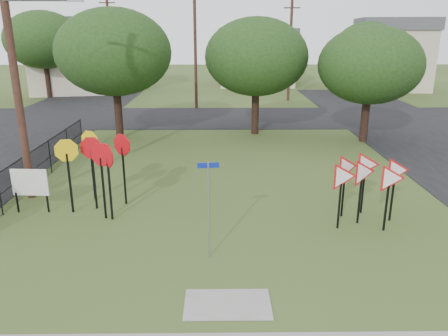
# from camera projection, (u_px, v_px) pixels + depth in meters

# --- Properties ---
(ground) EXTENTS (140.00, 140.00, 0.00)m
(ground) POSITION_uv_depth(u_px,v_px,m) (226.00, 254.00, 12.36)
(ground) COLOR #32491B
(street_far) EXTENTS (60.00, 8.00, 0.02)m
(street_far) POSITION_uv_depth(u_px,v_px,m) (222.00, 118.00, 31.41)
(street_far) COLOR black
(street_far) RESTS_ON ground
(curb_pad) EXTENTS (2.00, 1.20, 0.02)m
(curb_pad) POSITION_uv_depth(u_px,v_px,m) (228.00, 304.00, 10.07)
(curb_pad) COLOR gray
(curb_pad) RESTS_ON ground
(street_name_sign) EXTENTS (0.57, 0.08, 2.75)m
(street_name_sign) POSITION_uv_depth(u_px,v_px,m) (209.00, 204.00, 11.73)
(street_name_sign) COLOR gray
(street_name_sign) RESTS_ON ground
(stop_sign_cluster) EXTENTS (2.43, 2.41, 2.62)m
(stop_sign_cluster) POSITION_uv_depth(u_px,v_px,m) (97.00, 157.00, 14.81)
(stop_sign_cluster) COLOR black
(stop_sign_cluster) RESTS_ON ground
(yield_sign_cluster) EXTENTS (2.85, 1.51, 2.23)m
(yield_sign_cluster) POSITION_uv_depth(u_px,v_px,m) (366.00, 174.00, 13.94)
(yield_sign_cluster) COLOR black
(yield_sign_cluster) RESTS_ON ground
(info_board) EXTENTS (1.25, 0.11, 1.57)m
(info_board) POSITION_uv_depth(u_px,v_px,m) (30.00, 184.00, 14.87)
(info_board) COLOR black
(info_board) RESTS_ON ground
(utility_pole_main) EXTENTS (3.55, 0.33, 10.00)m
(utility_pole_main) POSITION_uv_depth(u_px,v_px,m) (14.00, 56.00, 14.98)
(utility_pole_main) COLOR #43281F
(utility_pole_main) RESTS_ON ground
(far_pole_a) EXTENTS (1.40, 0.24, 9.00)m
(far_pole_a) POSITION_uv_depth(u_px,v_px,m) (195.00, 49.00, 33.81)
(far_pole_a) COLOR #43281F
(far_pole_a) RESTS_ON ground
(far_pole_b) EXTENTS (1.40, 0.24, 8.50)m
(far_pole_b) POSITION_uv_depth(u_px,v_px,m) (290.00, 50.00, 37.79)
(far_pole_b) COLOR #43281F
(far_pole_b) RESTS_ON ground
(far_pole_c) EXTENTS (1.40, 0.24, 9.00)m
(far_pole_c) POSITION_uv_depth(u_px,v_px,m) (110.00, 46.00, 39.44)
(far_pole_c) COLOR #43281F
(far_pole_c) RESTS_ON ground
(fence_run) EXTENTS (0.05, 11.55, 1.50)m
(fence_run) POSITION_uv_depth(u_px,v_px,m) (40.00, 164.00, 17.99)
(fence_run) COLOR black
(fence_run) RESTS_ON ground
(house_left) EXTENTS (10.58, 8.88, 7.20)m
(house_left) POSITION_uv_depth(u_px,v_px,m) (80.00, 55.00, 43.49)
(house_left) COLOR beige
(house_left) RESTS_ON ground
(house_mid) EXTENTS (8.40, 8.40, 6.20)m
(house_mid) POSITION_uv_depth(u_px,v_px,m) (256.00, 56.00, 49.56)
(house_mid) COLOR beige
(house_mid) RESTS_ON ground
(house_right) EXTENTS (8.30, 8.30, 7.20)m
(house_right) POSITION_uv_depth(u_px,v_px,m) (392.00, 54.00, 45.75)
(house_right) COLOR beige
(house_right) RESTS_ON ground
(tree_near_left) EXTENTS (6.40, 6.40, 7.27)m
(tree_near_left) POSITION_uv_depth(u_px,v_px,m) (114.00, 52.00, 24.16)
(tree_near_left) COLOR black
(tree_near_left) RESTS_ON ground
(tree_near_mid) EXTENTS (6.00, 6.00, 6.80)m
(tree_near_mid) POSITION_uv_depth(u_px,v_px,m) (256.00, 57.00, 25.30)
(tree_near_mid) COLOR black
(tree_near_mid) RESTS_ON ground
(tree_near_right) EXTENTS (5.60, 5.60, 6.33)m
(tree_near_right) POSITION_uv_depth(u_px,v_px,m) (370.00, 65.00, 23.55)
(tree_near_right) COLOR black
(tree_near_right) RESTS_ON ground
(tree_far_left) EXTENTS (6.80, 6.80, 7.73)m
(tree_far_left) POSITION_uv_depth(u_px,v_px,m) (43.00, 40.00, 39.20)
(tree_far_left) COLOR black
(tree_far_left) RESTS_ON ground
(tree_far_right) EXTENTS (6.00, 6.00, 6.80)m
(tree_far_right) POSITION_uv_depth(u_px,v_px,m) (367.00, 46.00, 41.63)
(tree_far_right) COLOR black
(tree_far_right) RESTS_ON ground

